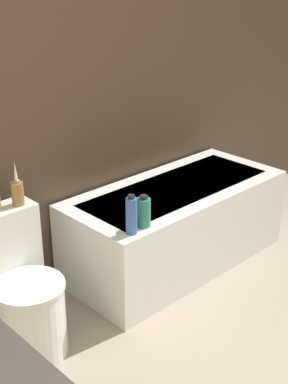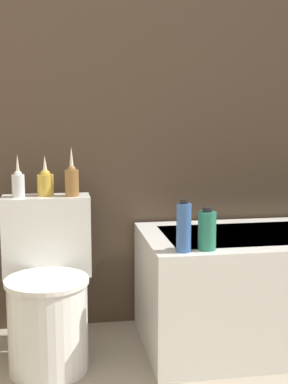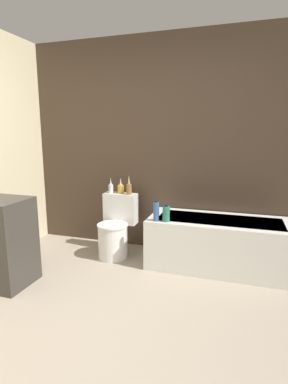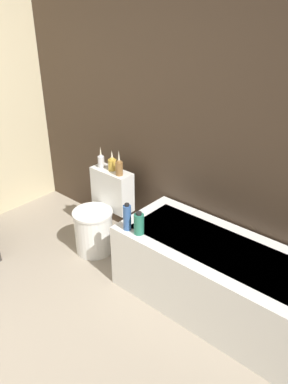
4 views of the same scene
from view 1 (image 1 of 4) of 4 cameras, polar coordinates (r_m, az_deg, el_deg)
name	(u,v)px [view 1 (image 1 of 4)]	position (r m, az deg, el deg)	size (l,w,h in m)	color
wall_back_tiled	(29,78)	(3.02, -12.14, 11.80)	(6.40, 0.06, 2.60)	#423326
bathtub	(176,224)	(3.55, 3.39, -3.47)	(1.51, 0.67, 0.55)	white
toilet	(21,293)	(2.86, -12.99, -10.43)	(0.41, 0.52, 0.73)	white
vase_bronze	(17,191)	(2.79, -13.37, 0.14)	(0.06, 0.06, 0.23)	olive
shampoo_bottle_tall	(131,215)	(2.82, -1.35, -2.51)	(0.06, 0.06, 0.22)	#335999
shampoo_bottle_short	(144,212)	(2.90, -0.03, -2.15)	(0.08, 0.08, 0.18)	#267259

